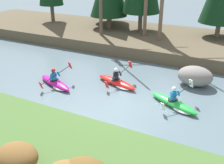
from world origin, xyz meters
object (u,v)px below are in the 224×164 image
kayaker_middle (118,82)px  boulder_midstream (195,76)px  kayaker_lead (175,103)px  kayaker_trailing (56,83)px

kayaker_middle → boulder_midstream: kayaker_middle is taller
kayaker_lead → kayaker_middle: size_ratio=0.98×
kayaker_trailing → boulder_midstream: 7.73m
kayaker_middle → boulder_midstream: bearing=45.2°
kayaker_lead → kayaker_middle: same height
kayaker_lead → boulder_midstream: (0.31, 2.93, 0.34)m
kayaker_lead → kayaker_middle: (-3.46, 0.92, 0.00)m
kayaker_lead → boulder_midstream: kayaker_lead is taller
kayaker_middle → kayaker_trailing: same height
kayaker_lead → boulder_midstream: size_ratio=1.41×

